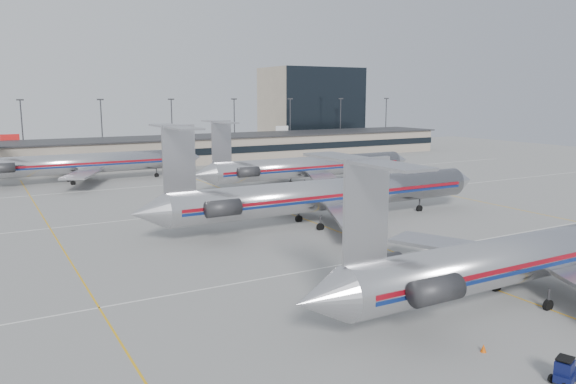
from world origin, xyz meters
TOP-DOWN VIEW (x-y plane):
  - ground at (0.00, 0.00)m, footprint 260.00×260.00m
  - apron_markings at (0.00, 10.00)m, footprint 160.00×0.15m
  - terminal at (0.00, 97.97)m, footprint 162.00×17.00m
  - light_mast_row at (0.00, 112.00)m, footprint 163.60×0.40m
  - distant_building at (62.00, 128.00)m, footprint 30.00×20.00m
  - jet_foreground at (1.86, -4.84)m, footprint 47.43×27.93m
  - jet_second_row at (0.73, 25.52)m, footprint 50.25×29.59m
  - jet_third_row at (14.49, 52.17)m, footprint 44.60×27.44m
  - jet_back_row at (-19.98, 76.81)m, footprint 45.46×27.96m
  - tug_left at (-9.20, -14.92)m, footprint 2.16×1.58m
  - cone_left at (-10.12, -9.88)m, footprint 0.50×0.50m

SIDE VIEW (x-z plane):
  - ground at x=0.00m, z-range 0.00..0.00m
  - apron_markings at x=0.00m, z-range 0.00..0.02m
  - cone_left at x=-10.12m, z-range 0.00..0.53m
  - tug_left at x=-9.20m, z-range -0.07..1.51m
  - terminal at x=0.00m, z-range 0.03..6.28m
  - jet_third_row at x=14.49m, z-range -2.56..9.64m
  - jet_foreground at x=1.86m, z-range -2.60..9.81m
  - jet_back_row at x=-19.98m, z-range -2.61..9.82m
  - jet_second_row at x=0.73m, z-range -2.76..10.39m
  - light_mast_row at x=0.00m, z-range 0.94..16.22m
  - distant_building at x=62.00m, z-range 0.00..25.00m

